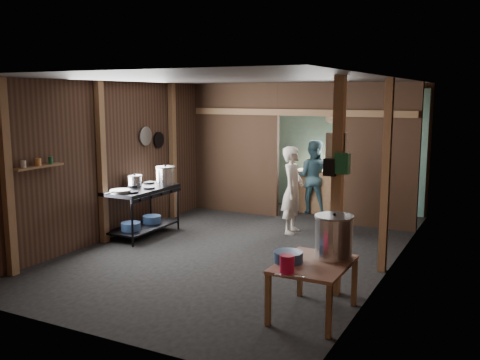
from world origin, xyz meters
The scene contains 42 objects.
floor centered at (0.00, 0.00, 0.00)m, with size 4.50×7.00×0.00m, color #2A2A2A.
ceiling centered at (0.00, 0.00, 2.60)m, with size 4.50×7.00×0.00m, color #302C29.
wall_back centered at (0.00, 3.50, 1.30)m, with size 4.50×0.00×2.60m, color #4B3324.
wall_front centered at (0.00, -3.50, 1.30)m, with size 4.50×0.00×2.60m, color #4B3324.
wall_left centered at (-2.25, 0.00, 1.30)m, with size 0.00×7.00×2.60m, color #4B3324.
wall_right centered at (2.25, 0.00, 1.30)m, with size 0.00×7.00×2.60m, color #4B3324.
partition_left centered at (-1.32, 2.20, 1.30)m, with size 1.85×0.10×2.60m, color #442E20.
partition_right centered at (1.57, 2.20, 1.30)m, with size 1.35×0.10×2.60m, color #442E20.
partition_header centered at (0.25, 2.20, 2.30)m, with size 1.30×0.10×0.60m, color #442E20.
turquoise_panel centered at (0.00, 3.44, 1.25)m, with size 4.40×0.06×2.50m, color #75C5BB.
back_counter centered at (0.30, 2.95, 0.42)m, with size 1.20×0.50×0.85m, color #A4734D.
wall_clock centered at (0.25, 3.40, 1.90)m, with size 0.20×0.20×0.03m, color beige.
post_left_a centered at (-2.18, -2.60, 1.30)m, with size 0.10×0.12×2.60m, color #A4734D.
post_left_b centered at (-2.18, -0.80, 1.30)m, with size 0.10×0.12×2.60m, color #A4734D.
post_left_c centered at (-2.18, 1.20, 1.30)m, with size 0.10×0.12×2.60m, color #A4734D.
post_right centered at (2.18, -0.20, 1.30)m, with size 0.10×0.12×2.60m, color #A4734D.
post_free centered at (1.85, -1.30, 1.30)m, with size 0.12×0.12×2.60m, color #A4734D.
cross_beam centered at (0.00, 2.15, 2.05)m, with size 4.40×0.12×0.12m, color #A4734D.
pan_lid_big centered at (-2.21, 0.40, 1.65)m, with size 0.34×0.34×0.03m, color slate.
pan_lid_small centered at (-2.21, 0.80, 1.55)m, with size 0.30×0.30×0.03m, color black.
wall_shelf centered at (-2.15, -2.10, 1.40)m, with size 0.14×0.80×0.03m, color #A4734D.
jar_white centered at (-2.15, -2.35, 1.47)m, with size 0.07×0.07×0.10m, color beige.
jar_yellow centered at (-2.15, -2.10, 1.47)m, with size 0.08×0.08×0.10m, color #F69D4C.
jar_green centered at (-2.15, -1.88, 1.47)m, with size 0.06×0.06×0.10m, color #186437.
bag_white centered at (1.80, -1.22, 1.78)m, with size 0.22×0.15×0.32m, color beige.
bag_green centered at (1.92, -1.36, 1.60)m, with size 0.16×0.12×0.24m, color #186437.
bag_black centered at (1.78, -1.38, 1.55)m, with size 0.14×0.10×0.20m, color black.
gas_range centered at (-1.88, -0.19, 0.41)m, with size 0.72×1.40×0.83m, color black, non-canonical shape.
prep_table centered at (1.83, -2.02, 0.30)m, with size 0.73×1.00×0.59m, color #AC7757, non-canonical shape.
stove_pot_large centered at (-1.71, 0.28, 0.98)m, with size 0.33×0.33×0.34m, color #BDBDBD, non-canonical shape.
stove_pot_med centered at (-2.05, -0.15, 0.92)m, with size 0.25×0.25×0.22m, color #BDBDBD, non-canonical shape.
frying_pan centered at (-1.88, -0.73, 0.85)m, with size 0.33×0.55×0.07m, color slate, non-canonical shape.
blue_tub_front centered at (-1.88, -0.50, 0.23)m, with size 0.32×0.32×0.13m, color #314F82.
blue_tub_back centered at (-1.88, 0.08, 0.22)m, with size 0.32×0.32×0.13m, color #314F82.
stock_pot centered at (1.96, -1.76, 0.82)m, with size 0.43×0.43×0.50m, color #BDBDBD, non-canonical shape.
wash_basin centered at (1.58, -2.13, 0.65)m, with size 0.32×0.32×0.12m, color #314F82.
pink_bucket centered at (1.69, -2.44, 0.68)m, with size 0.15×0.15×0.18m, color red.
knife centered at (1.76, -2.54, 0.60)m, with size 0.30×0.04×0.01m, color #BDBDBD.
yellow_tub centered at (0.49, 2.95, 0.95)m, with size 0.38×0.38×0.21m, color #F69D4C.
red_cup centered at (0.00, 2.95, 0.92)m, with size 0.12×0.12×0.14m, color #9D0409.
cook centered at (0.33, 1.16, 0.75)m, with size 0.55×0.36×1.51m, color white.
worker_back centered at (0.10, 2.83, 0.74)m, with size 0.72×0.56×1.48m, color #3B6472.
Camera 1 is at (3.63, -7.28, 2.38)m, focal length 39.74 mm.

